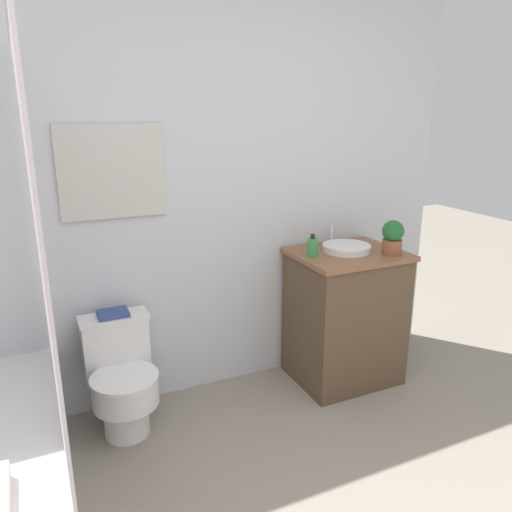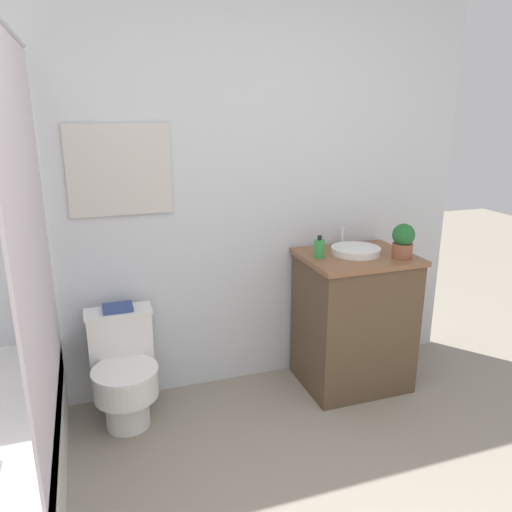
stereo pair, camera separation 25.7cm
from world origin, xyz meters
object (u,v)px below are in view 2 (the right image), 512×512
object	(u,v)px
book_on_tank	(118,308)
potted_plant	(403,240)
sink	(356,250)
soap_bottle	(319,248)
toilet	(124,371)

from	to	relation	value
book_on_tank	potted_plant	bearing A→B (deg)	-10.62
sink	potted_plant	size ratio (longest dim) A/B	1.61
soap_bottle	book_on_tank	world-z (taller)	soap_bottle
toilet	sink	world-z (taller)	sink
toilet	potted_plant	xyz separation A→B (m)	(1.60, -0.18, 0.65)
toilet	book_on_tank	xyz separation A→B (m)	(0.00, 0.12, 0.33)
toilet	potted_plant	world-z (taller)	potted_plant
sink	book_on_tank	xyz separation A→B (m)	(-1.39, 0.13, -0.24)
soap_bottle	toilet	bearing A→B (deg)	179.24
toilet	sink	xyz separation A→B (m)	(1.39, -0.01, 0.57)
toilet	potted_plant	distance (m)	1.74
soap_bottle	potted_plant	xyz separation A→B (m)	(0.45, -0.17, 0.05)
soap_bottle	potted_plant	distance (m)	0.48
toilet	soap_bottle	world-z (taller)	soap_bottle
soap_bottle	potted_plant	bearing A→B (deg)	-20.24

